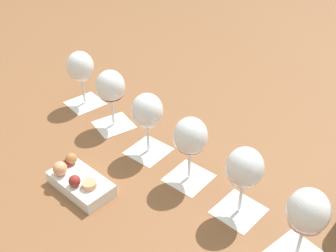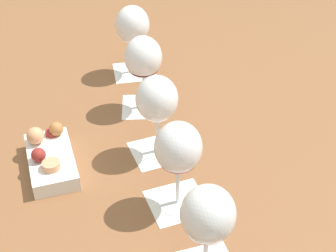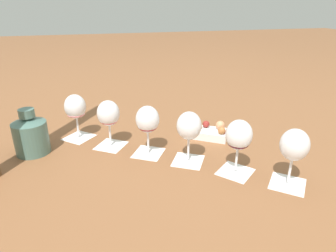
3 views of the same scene
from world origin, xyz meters
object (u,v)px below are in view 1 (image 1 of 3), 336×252
wine_glass_5 (81,69)px  snack_dish (79,181)px  wine_glass_0 (307,214)px  wine_glass_3 (147,114)px  wine_glass_2 (190,139)px  wine_glass_4 (111,89)px  wine_glass_1 (244,171)px

wine_glass_5 → snack_dish: size_ratio=0.96×
wine_glass_0 → wine_glass_3: size_ratio=1.00×
wine_glass_0 → snack_dish: size_ratio=0.96×
snack_dish → wine_glass_3: bearing=-129.9°
wine_glass_2 → wine_glass_5: (0.35, -0.28, 0.00)m
wine_glass_2 → wine_glass_5: size_ratio=1.00×
wine_glass_3 → snack_dish: size_ratio=0.96×
wine_glass_4 → snack_dish: (0.01, 0.26, -0.09)m
wine_glass_0 → snack_dish: (0.47, -0.12, -0.09)m
wine_glass_1 → wine_glass_2: size_ratio=1.00×
wine_glass_1 → wine_glass_5: size_ratio=1.00×
wine_glass_1 → wine_glass_2: bearing=-36.6°
wine_glass_5 → wine_glass_4: bearing=139.9°
wine_glass_1 → snack_dish: wine_glass_1 is taller
wine_glass_0 → wine_glass_2: same height
wine_glass_0 → snack_dish: 0.50m
wine_glass_1 → wine_glass_4: (0.35, -0.27, 0.00)m
wine_glass_0 → wine_glass_4: 0.59m
wine_glass_3 → wine_glass_5: 0.30m
wine_glass_2 → snack_dish: size_ratio=0.96×
wine_glass_4 → snack_dish: wine_glass_4 is taller
wine_glass_0 → wine_glass_3: bearing=-38.5°
wine_glass_2 → wine_glass_0: bearing=140.7°
wine_glass_0 → wine_glass_2: bearing=-39.3°
wine_glass_0 → wine_glass_1: bearing=-41.9°
wine_glass_4 → snack_dish: 0.27m
wine_glass_3 → wine_glass_1: bearing=143.3°
wine_glass_0 → wine_glass_5: 0.74m
wine_glass_5 → snack_dish: bearing=106.0°
wine_glass_5 → snack_dish: (-0.10, 0.35, -0.09)m
wine_glass_1 → wine_glass_3: same height
wine_glass_1 → wine_glass_3: bearing=-36.7°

